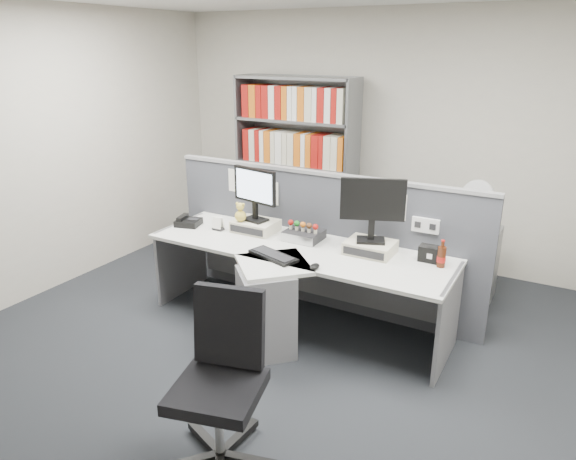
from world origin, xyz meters
The scene contains 21 objects.
ground centered at (0.00, 0.00, 0.00)m, with size 5.50×5.50×0.00m, color #292C30.
room_shell centered at (0.00, 0.00, 1.79)m, with size 5.04×5.54×2.72m.
partition centered at (0.00, 1.25, 0.65)m, with size 3.00×0.08×1.27m.
desk centered at (0.00, 0.60, 0.46)m, with size 2.60×1.20×0.72m.
monitor_riser_left centered at (-0.52, 0.98, 0.77)m, with size 0.38×0.31×0.10m.
monitor_riser_right centered at (0.58, 0.98, 0.77)m, with size 0.38×0.31×0.10m.
monitor_left centered at (-0.52, 0.98, 1.11)m, with size 0.47×0.19×0.48m.
monitor_right centered at (0.58, 0.98, 1.13)m, with size 0.49×0.23×0.52m.
desktop_pc centered at (-0.04, 1.00, 0.76)m, with size 0.31×0.27×0.08m.
figurines centered at (-0.04, 0.98, 0.85)m, with size 0.29×0.05×0.09m.
keyboard centered at (-0.06, 0.52, 0.73)m, with size 0.46×0.28×0.03m.
mouse centered at (0.33, 0.47, 0.74)m, with size 0.07×0.11×0.04m, color black.
desk_phone centered at (-1.16, 0.80, 0.75)m, with size 0.25×0.24×0.09m.
desk_calendar centered at (-0.84, 0.84, 0.77)m, with size 0.10×0.08×0.12m.
plush_toy centered at (-0.62, 0.89, 0.90)m, with size 0.10×0.10×0.18m.
speaker centered at (1.06, 1.04, 0.78)m, with size 0.19×0.10×0.12m, color black.
cola_bottle centered at (1.15, 0.98, 0.80)m, with size 0.07×0.07×0.22m.
shelving_unit centered at (-0.90, 2.44, 0.98)m, with size 1.41×0.40×2.00m.
filing_cabinet centered at (1.20, 1.99, 0.35)m, with size 0.45×0.61×0.70m.
desk_fan centered at (1.20, 1.99, 1.00)m, with size 0.29×0.17×0.48m.
office_chair centered at (0.36, -0.76, 0.54)m, with size 0.67×0.65×1.01m.
Camera 1 is at (1.93, -2.80, 2.31)m, focal length 32.75 mm.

